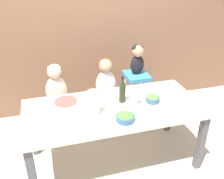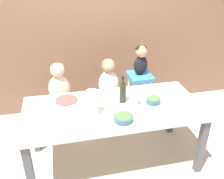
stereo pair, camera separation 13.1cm
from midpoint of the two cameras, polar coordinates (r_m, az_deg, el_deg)
The scene contains 17 objects.
ground_plane at distance 3.09m, azimuth -0.92°, elevation -15.70°, with size 14.00×14.00×0.00m, color #BCB2A3.
wall_back at distance 3.62m, azimuth -6.80°, elevation 15.25°, with size 10.00×0.06×2.70m.
dining_table at distance 2.69m, azimuth -1.02°, elevation -5.71°, with size 1.88×0.86×0.73m.
chair_far_left at distance 3.37m, azimuth -13.19°, elevation -4.17°, with size 0.36×0.41×0.46m.
chair_far_center at distance 3.43m, azimuth -2.46°, elevation -2.70°, with size 0.36×0.41×0.46m.
chair_right_highchair at distance 3.46m, azimuth 4.45°, elevation 0.95°, with size 0.31×0.35×0.74m.
person_child_left at distance 3.20m, azimuth -13.90°, elevation 1.44°, with size 0.27×0.18×0.53m.
person_child_center at distance 3.27m, azimuth -2.60°, elevation 2.87°, with size 0.27×0.18×0.53m.
person_baby_right at distance 3.29m, azimuth 4.70°, elevation 7.48°, with size 0.19×0.16×0.40m.
wine_bottle at distance 2.68m, azimuth 0.99°, elevation -0.59°, with size 0.07×0.07×0.30m.
paper_towel_roll at distance 2.46m, azimuth -5.84°, elevation -3.19°, with size 0.12×0.12×0.26m.
wine_glass_near at distance 2.63m, azimuth 4.23°, elevation -0.99°, with size 0.08×0.08×0.17m.
salad_bowl_large at distance 2.42m, azimuth 1.49°, elevation -6.36°, with size 0.19×0.19×0.08m.
salad_bowl_small at distance 2.74m, azimuth 7.96°, elevation -2.10°, with size 0.15×0.15×0.08m.
dinner_plate_front_left at distance 2.42m, azimuth -13.88°, elevation -8.16°, with size 0.25×0.25×0.01m.
dinner_plate_back_left at distance 2.79m, azimuth -11.88°, elevation -2.67°, with size 0.25×0.25×0.01m.
dinner_plate_back_right at distance 3.01m, azimuth 8.57°, elevation 0.04°, with size 0.25×0.25×0.01m.
Camera 1 is at (-0.64, -2.15, 2.13)m, focal length 40.00 mm.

